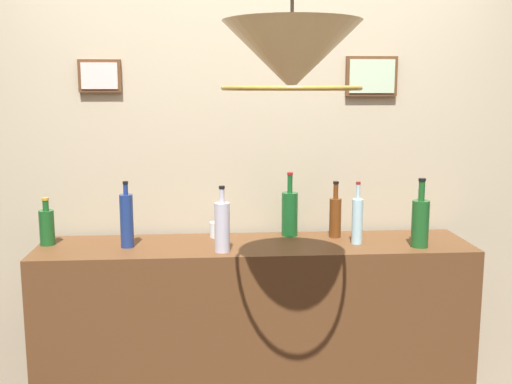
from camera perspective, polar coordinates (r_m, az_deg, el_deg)
name	(u,v)px	position (r m, az deg, el deg)	size (l,w,h in m)	color
panelled_rear_partition	(251,173)	(3.05, -0.48, 1.82)	(3.25, 0.15, 2.63)	#BCAD8E
bar_shelf_unit	(255,357)	(3.00, -0.07, -15.10)	(1.98, 0.44, 1.10)	brown
liquor_bottle_scotch	(47,226)	(2.94, -18.93, -3.04)	(0.07, 0.07, 0.22)	#1B5621
liquor_bottle_rye	(420,222)	(2.84, 15.08, -2.69)	(0.08, 0.08, 0.31)	#1B5622
liquor_bottle_whiskey	(127,220)	(2.79, -11.97, -2.56)	(0.06, 0.06, 0.30)	navy
liquor_bottle_port	(290,213)	(2.95, 3.16, -1.94)	(0.08, 0.08, 0.31)	#175623
liquor_bottle_bourbon	(357,220)	(2.83, 9.43, -2.59)	(0.05, 0.05, 0.29)	#AAD6E2
liquor_bottle_gin	(335,216)	(2.94, 7.41, -2.22)	(0.06, 0.06, 0.27)	brown
liquor_bottle_rum	(222,226)	(2.66, -3.18, -3.20)	(0.07, 0.07, 0.29)	silver
glass_tumbler_rocks	(217,230)	(2.94, -3.67, -3.52)	(0.07, 0.07, 0.07)	silver
pendant_lamp	(292,58)	(2.10, 3.35, 12.40)	(0.48, 0.48, 0.62)	beige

